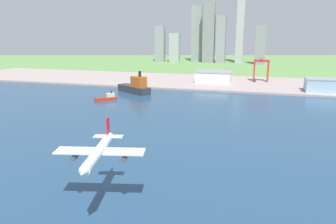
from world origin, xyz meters
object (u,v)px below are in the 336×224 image
port_crane_red (261,65)px  warehouse_annex (320,85)px  warehouse_main (214,77)px  container_barge (135,87)px  airplane_landing (98,152)px  tugboat_small (107,98)px

port_crane_red → warehouse_annex: 94.74m
warehouse_main → port_crane_red: bearing=18.3°
container_barge → warehouse_annex: (213.85, 55.17, 2.81)m
airplane_landing → container_barge: size_ratio=0.88×
warehouse_annex → warehouse_main: bearing=162.3°
container_barge → airplane_landing: bearing=-72.1°
container_barge → port_crane_red: 188.62m
warehouse_main → container_barge: bearing=-129.9°
airplane_landing → warehouse_annex: (134.05, 302.15, -14.27)m
port_crane_red → warehouse_main: 69.35m
warehouse_main → warehouse_annex: bearing=-17.7°
tugboat_small → airplane_landing: bearing=-64.8°
port_crane_red → warehouse_annex: port_crane_red is taller
airplane_landing → tugboat_small: 221.26m
airplane_landing → warehouse_annex: size_ratio=1.24×
port_crane_red → warehouse_annex: bearing=-42.8°
tugboat_small → port_crane_red: (159.50, 166.48, 23.64)m
tugboat_small → warehouse_annex: bearing=24.3°
airplane_landing → warehouse_annex: airplane_landing is taller
container_barge → port_crane_red: size_ratio=1.27×
warehouse_main → warehouse_annex: warehouse_annex is taller
airplane_landing → tugboat_small: (-93.91, 199.16, -21.80)m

